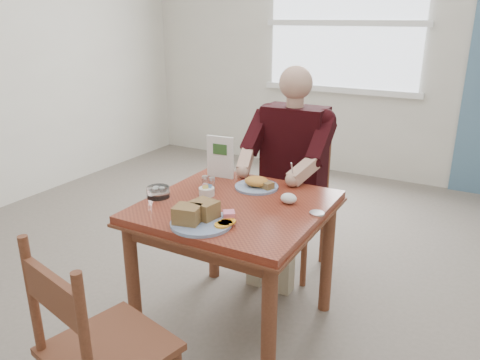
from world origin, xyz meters
The scene contains 16 objects.
floor centered at (0.00, 0.00, 0.00)m, with size 6.00×6.00×0.00m, color #675F53.
wall_back centered at (0.00, 3.00, 1.40)m, with size 5.50×5.50×0.00m, color silver.
lemon_wedge centered at (-0.10, -0.31, 0.77)m, with size 0.06×0.04×0.03m, color yellow.
napkin centered at (0.24, 0.13, 0.78)m, with size 0.09×0.07×0.05m, color white.
metal_dish centered at (0.42, 0.07, 0.75)m, with size 0.07×0.07×0.01m, color silver.
window centered at (-0.40, 2.97, 1.60)m, with size 1.72×0.04×1.42m.
table centered at (0.00, 0.00, 0.64)m, with size 0.92×0.92×0.75m.
chair_far centered at (0.00, 0.80, 0.48)m, with size 0.42×0.42×0.95m.
chair_near centered at (-0.05, -0.96, 0.48)m, with size 0.50×0.50×0.95m.
diner centered at (0.00, 0.71, 0.81)m, with size 0.53×0.56×1.39m.
near_plate centered at (-0.02, -0.30, 0.79)m, with size 0.32×0.31×0.10m.
far_plate centered at (0.00, 0.25, 0.77)m, with size 0.32×0.32×0.07m.
caddy centered at (-0.19, 0.02, 0.77)m, with size 0.09×0.09×0.06m.
shakers centered at (-0.23, 0.10, 0.79)m, with size 0.08×0.04×0.08m.
creamer centered at (-0.40, -0.13, 0.78)m, with size 0.15×0.15×0.06m.
menu centered at (-0.28, 0.31, 0.88)m, with size 0.17×0.03×0.25m.
Camera 1 is at (1.12, -1.96, 1.67)m, focal length 35.00 mm.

